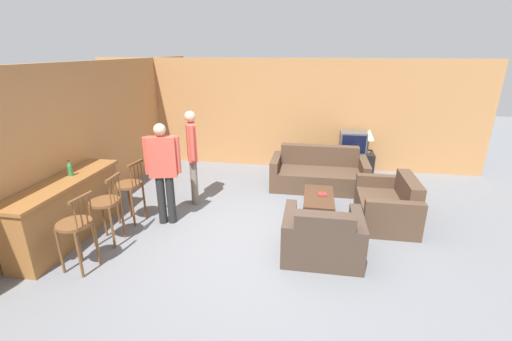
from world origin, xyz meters
The scene contains 18 objects.
ground_plane centered at (0.00, 0.00, 0.00)m, with size 24.00×24.00×0.00m, color slate.
wall_back centered at (0.00, 3.73, 1.30)m, with size 9.40×0.08×2.60m.
wall_left centered at (-3.20, 1.36, 1.30)m, with size 0.08×8.73×2.60m.
bar_counter centered at (-2.87, -0.35, 0.48)m, with size 0.55×2.13×0.96m.
bar_chair_near centered at (-2.20, -1.05, 0.60)m, with size 0.50×0.50×1.08m.
bar_chair_mid centered at (-2.20, -0.37, 0.60)m, with size 0.45×0.45×1.08m.
bar_chair_far centered at (-2.20, 0.32, 0.60)m, with size 0.50×0.50×1.08m.
couch_far centered at (0.93, 2.41, 0.29)m, with size 1.97×0.95×0.83m.
armchair_near centered at (0.96, -0.24, 0.29)m, with size 1.10×0.91×0.81m.
loveseat_right centered at (2.09, 1.02, 0.29)m, with size 0.88×1.31×0.80m.
coffee_table centered at (0.92, 1.01, 0.33)m, with size 0.51×1.01×0.39m.
tv_unit centered at (1.69, 3.34, 0.27)m, with size 0.98×0.55×0.54m.
tv centered at (1.69, 3.34, 0.78)m, with size 0.59×0.42×0.47m.
bottle centered at (-2.88, -0.13, 1.07)m, with size 0.07×0.07×0.25m.
book_on_table centered at (0.98, 1.06, 0.41)m, with size 0.16×0.17×0.02m.
table_lamp centered at (2.03, 3.34, 0.95)m, with size 0.26×0.26×0.55m.
person_by_window centered at (-1.41, 1.22, 1.01)m, with size 0.32×0.50×1.76m.
person_by_counter centered at (-1.60, 0.37, 0.97)m, with size 0.56×0.29×1.71m.
Camera 1 is at (0.73, -4.53, 2.79)m, focal length 24.00 mm.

